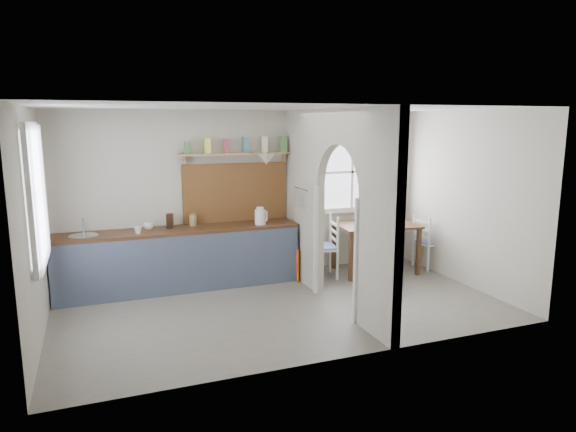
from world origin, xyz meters
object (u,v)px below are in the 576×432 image
object	(u,v)px
chair_right	(430,241)
kettle	(260,216)
chair_left	(321,246)
vase	(374,215)
dining_table	(375,248)

from	to	relation	value
chair_right	kettle	xyz separation A→B (m)	(-2.90, 0.26, 0.58)
chair_left	vase	bearing A→B (deg)	108.48
kettle	chair_right	bearing A→B (deg)	5.42
dining_table	vase	bearing A→B (deg)	72.98
chair_right	vase	world-z (taller)	vase
chair_left	kettle	xyz separation A→B (m)	(-0.96, 0.11, 0.53)
kettle	vase	size ratio (longest dim) A/B	1.28
kettle	vase	bearing A→B (deg)	11.58
chair_left	chair_right	world-z (taller)	chair_left
chair_left	dining_table	bearing A→B (deg)	97.30
kettle	dining_table	bearing A→B (deg)	5.70
kettle	vase	xyz separation A→B (m)	(1.99, 0.04, -0.13)
chair_left	vase	distance (m)	1.12
dining_table	chair_right	world-z (taller)	chair_right
dining_table	kettle	xyz separation A→B (m)	(-1.91, 0.16, 0.63)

